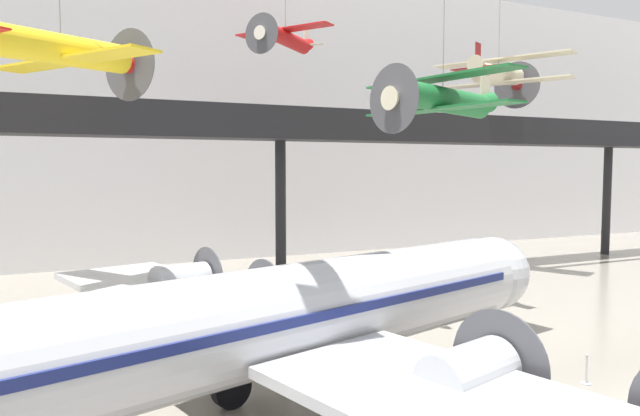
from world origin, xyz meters
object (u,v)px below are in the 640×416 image
at_px(suspended_plane_red_highwing, 285,37).
at_px(stanchion_barrier, 586,375).
at_px(suspended_plane_yellow_lowwing, 61,50).
at_px(suspended_plane_green_biplane, 442,99).
at_px(airliner_silver_main, 265,323).
at_px(suspended_plane_cream_biplane, 499,74).

bearing_deg(suspended_plane_red_highwing, stanchion_barrier, 60.80).
bearing_deg(suspended_plane_yellow_lowwing, stanchion_barrier, -67.02).
height_order(suspended_plane_green_biplane, stanchion_barrier, suspended_plane_green_biplane).
relative_size(airliner_silver_main, suspended_plane_green_biplane, 2.58).
bearing_deg(suspended_plane_red_highwing, airliner_silver_main, 33.04).
bearing_deg(suspended_plane_yellow_lowwing, suspended_plane_green_biplane, -39.09).
distance_m(suspended_plane_red_highwing, stanchion_barrier, 28.67).
xyz_separation_m(airliner_silver_main, stanchion_barrier, (11.56, -0.82, -2.96)).
height_order(suspended_plane_green_biplane, suspended_plane_yellow_lowwing, suspended_plane_yellow_lowwing).
bearing_deg(stanchion_barrier, airliner_silver_main, 175.93).
xyz_separation_m(suspended_plane_red_highwing, suspended_plane_yellow_lowwing, (-14.21, -12.88, -4.41)).
relative_size(suspended_plane_green_biplane, suspended_plane_yellow_lowwing, 1.13).
xyz_separation_m(airliner_silver_main, suspended_plane_cream_biplane, (23.24, 17.18, 10.88)).
xyz_separation_m(suspended_plane_red_highwing, stanchion_barrier, (2.27, -23.53, -16.21)).
distance_m(airliner_silver_main, stanchion_barrier, 11.96).
relative_size(suspended_plane_yellow_lowwing, stanchion_barrier, 9.19).
height_order(airliner_silver_main, suspended_plane_red_highwing, suspended_plane_red_highwing).
distance_m(airliner_silver_main, suspended_plane_cream_biplane, 30.89).
bearing_deg(suspended_plane_yellow_lowwing, airliner_silver_main, -97.56).
xyz_separation_m(airliner_silver_main, suspended_plane_yellow_lowwing, (-4.92, 9.83, 8.84)).
distance_m(airliner_silver_main, suspended_plane_red_highwing, 27.89).
distance_m(suspended_plane_green_biplane, suspended_plane_yellow_lowwing, 17.02).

